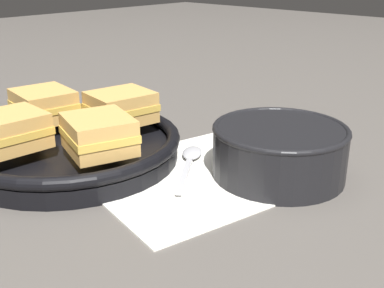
# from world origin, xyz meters

# --- Properties ---
(ground_plane) EXTENTS (4.00, 4.00, 0.00)m
(ground_plane) POSITION_xyz_m (0.00, 0.00, 0.00)
(ground_plane) COLOR #56514C
(napkin) EXTENTS (0.33, 0.30, 0.00)m
(napkin) POSITION_xyz_m (-0.03, 0.02, 0.00)
(napkin) COLOR white
(napkin) RESTS_ON ground_plane
(soup_bowl) EXTENTS (0.18, 0.18, 0.07)m
(soup_bowl) POSITION_xyz_m (0.04, -0.06, 0.04)
(soup_bowl) COLOR black
(soup_bowl) RESTS_ON ground_plane
(spoon) EXTENTS (0.14, 0.11, 0.01)m
(spoon) POSITION_xyz_m (-0.01, 0.06, 0.01)
(spoon) COLOR #B7B7BC
(spoon) RESTS_ON napkin
(skillet) EXTENTS (0.31, 0.31, 0.04)m
(skillet) POSITION_xyz_m (-0.12, 0.19, 0.02)
(skillet) COLOR black
(skillet) RESTS_ON ground_plane
(sandwich_near_left) EXTENTS (0.10, 0.08, 0.05)m
(sandwich_near_left) POSITION_xyz_m (-0.20, 0.20, 0.06)
(sandwich_near_left) COLOR tan
(sandwich_near_left) RESTS_ON skillet
(sandwich_near_right) EXTENTS (0.10, 0.11, 0.05)m
(sandwich_near_right) POSITION_xyz_m (-0.13, 0.10, 0.06)
(sandwich_near_right) COLOR tan
(sandwich_near_right) RESTS_ON skillet
(sandwich_far_left) EXTENTS (0.10, 0.09, 0.05)m
(sandwich_far_left) POSITION_xyz_m (-0.03, 0.18, 0.06)
(sandwich_far_left) COLOR tan
(sandwich_far_left) RESTS_ON skillet
(sandwich_far_right) EXTENTS (0.09, 0.10, 0.05)m
(sandwich_far_right) POSITION_xyz_m (-0.11, 0.27, 0.06)
(sandwich_far_right) COLOR tan
(sandwich_far_right) RESTS_ON skillet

